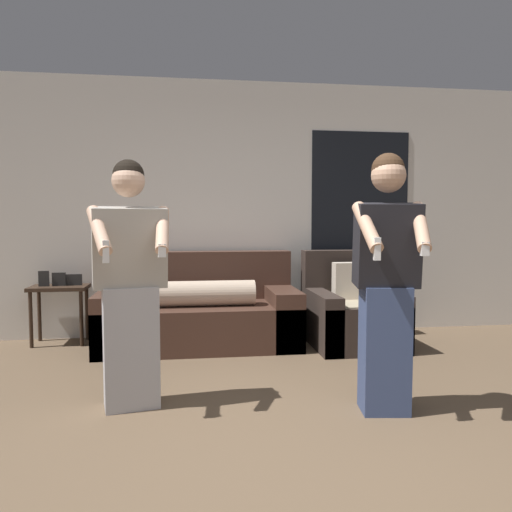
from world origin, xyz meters
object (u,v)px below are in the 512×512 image
at_px(couch, 199,313).
at_px(person_right, 386,282).
at_px(side_table, 59,294).
at_px(armchair, 352,314).
at_px(person_left, 130,286).

xyz_separation_m(couch, person_right, (1.13, -1.91, 0.53)).
bearing_deg(couch, side_table, 170.00).
xyz_separation_m(couch, side_table, (-1.37, 0.24, 0.18)).
bearing_deg(armchair, person_left, -144.32).
bearing_deg(person_left, couch, 73.25).
bearing_deg(person_left, side_table, 115.78).
relative_size(couch, armchair, 2.03).
bearing_deg(person_right, side_table, 139.23).
relative_size(couch, person_right, 1.17).
bearing_deg(person_right, couch, 120.50).
bearing_deg(person_left, armchair, 35.68).
height_order(armchair, person_left, person_left).
bearing_deg(person_left, person_right, -10.97).
height_order(armchair, person_right, person_right).
height_order(side_table, person_right, person_right).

